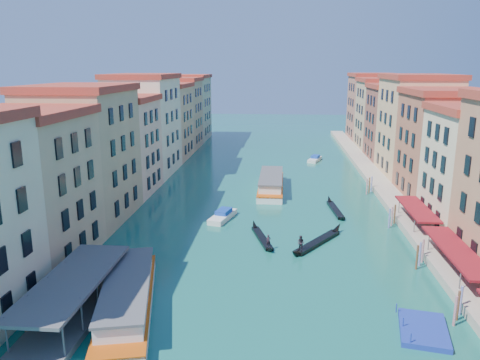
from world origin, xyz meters
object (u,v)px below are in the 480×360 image
object	(u,v)px
vaporetto_stop	(74,300)
blue_dock	(423,330)
gondola_fore	(262,237)
vaporetto_far	(271,183)
gondola_right	(316,241)
vaporetto_near	(128,296)

from	to	relation	value
vaporetto_stop	blue_dock	xyz separation A→B (m)	(31.50, -0.29, -1.19)
gondola_fore	blue_dock	bearing A→B (deg)	-70.60
gondola_fore	blue_dock	distance (m)	25.84
vaporetto_stop	gondola_fore	world-z (taller)	vaporetto_stop
vaporetto_far	gondola_fore	bearing A→B (deg)	-90.98
vaporetto_stop	vaporetto_far	size ratio (longest dim) A/B	0.85
vaporetto_far	gondola_right	world-z (taller)	vaporetto_far
vaporetto_far	blue_dock	world-z (taller)	vaporetto_far
vaporetto_stop	vaporetto_far	xyz separation A→B (m)	(17.25, 46.86, -0.14)
vaporetto_stop	gondola_right	xyz separation A→B (m)	(23.72, 19.69, -0.94)
blue_dock	gondola_fore	bearing A→B (deg)	135.99
gondola_fore	vaporetto_far	bearing A→B (deg)	72.73
vaporetto_stop	vaporetto_near	world-z (taller)	vaporetto_stop
vaporetto_near	vaporetto_far	distance (m)	47.07
vaporetto_stop	blue_dock	world-z (taller)	vaporetto_stop
vaporetto_near	gondola_fore	distance (m)	22.75
gondola_fore	gondola_right	distance (m)	7.22
gondola_fore	vaporetto_near	bearing A→B (deg)	-137.72
vaporetto_near	blue_dock	size ratio (longest dim) A/B	3.08
vaporetto_stop	gondola_right	distance (m)	30.84
vaporetto_stop	gondola_fore	xyz separation A→B (m)	(16.59, 20.82, -1.07)
vaporetto_far	blue_dock	distance (m)	49.26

